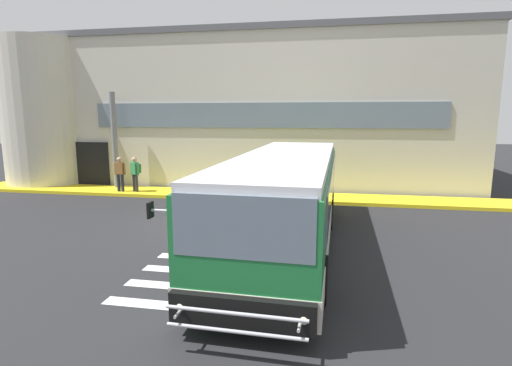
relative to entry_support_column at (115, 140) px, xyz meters
The scene contains 8 objects.
ground_plane 8.75m from the entry_support_column, 40.21° to the right, with size 80.00×90.00×0.02m, color #232326.
bay_paint_stripes 13.00m from the entry_support_column, 48.85° to the right, with size 4.40×3.96×0.01m.
terminal_building 8.58m from the entry_support_column, 47.66° to the left, with size 24.88×13.80×8.06m.
boarding_curb 6.88m from the entry_support_column, ahead, with size 27.08×2.00×0.15m, color yellow.
entry_support_column is the anchor object (origin of this frame).
bus_main_foreground 12.02m from the entry_support_column, 37.53° to the right, with size 3.31×11.00×2.70m.
passenger_near_column 1.99m from the entry_support_column, 53.36° to the right, with size 0.59×0.23×1.68m.
passenger_by_doorway 2.31m from the entry_support_column, 31.56° to the right, with size 0.53×0.49×1.68m.
Camera 1 is at (4.26, -12.95, 3.79)m, focal length 27.59 mm.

